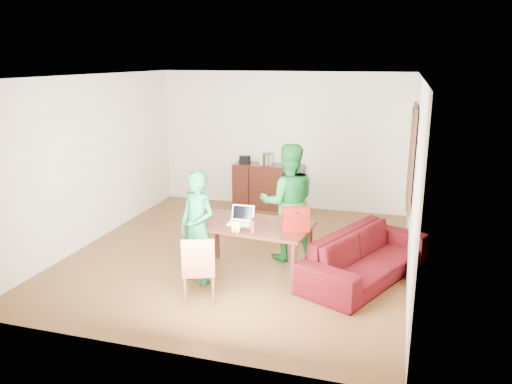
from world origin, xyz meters
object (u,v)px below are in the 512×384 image
(laptop, at_px, (240,221))
(red_bag, at_px, (295,221))
(person_near, at_px, (197,227))
(sofa, at_px, (366,256))
(table, at_px, (252,230))
(chair, at_px, (199,282))
(bottle, at_px, (253,225))
(person_far, at_px, (288,202))

(laptop, xyz_separation_m, red_bag, (0.78, -0.04, 0.08))
(person_near, height_order, sofa, person_near)
(table, distance_m, chair, 1.09)
(laptop, height_order, red_bag, red_bag)
(red_bag, bearing_deg, chair, -161.89)
(chair, bearing_deg, laptop, 53.99)
(table, bearing_deg, chair, -107.74)
(person_near, relative_size, red_bag, 4.44)
(table, height_order, chair, chair)
(laptop, relative_size, bottle, 1.66)
(person_near, xyz_separation_m, laptop, (0.48, 0.36, 0.03))
(laptop, distance_m, red_bag, 0.79)
(chair, distance_m, person_near, 0.77)
(person_far, bearing_deg, bottle, 58.49)
(red_bag, bearing_deg, person_far, 87.89)
(person_far, relative_size, red_bag, 5.07)
(red_bag, bearing_deg, person_near, 172.88)
(chair, height_order, bottle, bottle)
(chair, xyz_separation_m, sofa, (1.94, 1.27, 0.06))
(table, relative_size, red_bag, 4.86)
(person_far, height_order, bottle, person_far)
(chair, height_order, sofa, chair)
(person_far, distance_m, red_bag, 0.88)
(table, xyz_separation_m, person_near, (-0.64, -0.41, 0.11))
(chair, relative_size, bottle, 4.51)
(table, relative_size, person_near, 1.09)
(table, xyz_separation_m, sofa, (1.54, 0.34, -0.34))
(chair, relative_size, red_bag, 2.52)
(chair, xyz_separation_m, bottle, (0.52, 0.59, 0.60))
(chair, relative_size, person_far, 0.50)
(person_far, relative_size, bottle, 9.09)
(chair, height_order, person_near, person_near)
(table, xyz_separation_m, person_far, (0.34, 0.74, 0.22))
(chair, bearing_deg, person_far, 45.69)
(red_bag, xyz_separation_m, sofa, (0.91, 0.42, -0.56))
(table, relative_size, laptop, 5.25)
(chair, distance_m, bottle, 0.98)
(laptop, height_order, sofa, laptop)
(bottle, distance_m, sofa, 1.66)
(chair, xyz_separation_m, person_near, (-0.23, 0.52, 0.52))
(table, xyz_separation_m, red_bag, (0.63, -0.09, 0.22))
(laptop, height_order, bottle, laptop)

